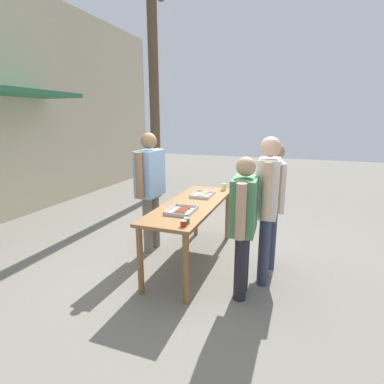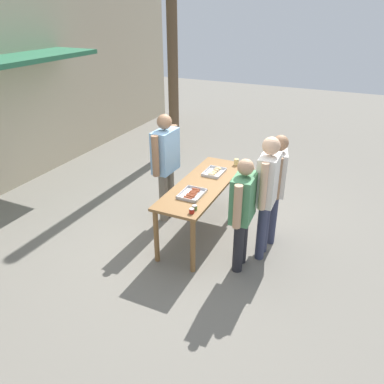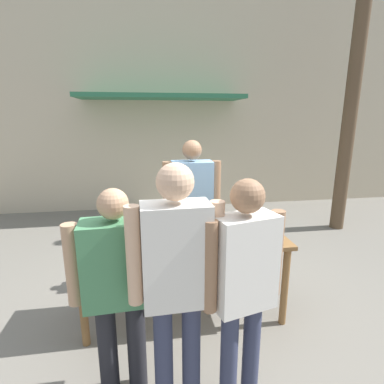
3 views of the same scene
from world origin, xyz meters
name	(u,v)px [view 2 (image 2 of 3)]	position (x,y,z in m)	size (l,w,h in m)	color
ground_plane	(202,231)	(0.00, 0.00, 0.00)	(24.00, 24.00, 0.00)	slate
serving_table	(203,190)	(0.00, 0.00, 0.74)	(2.02, 0.68, 0.85)	brown
food_tray_sausages	(192,194)	(-0.43, -0.02, 0.87)	(0.39, 0.31, 0.04)	silver
food_tray_buns	(214,172)	(0.40, -0.02, 0.87)	(0.38, 0.28, 0.06)	silver
condiment_jar_mustard	(192,211)	(-0.88, -0.23, 0.89)	(0.07, 0.07, 0.07)	#B22319
condiment_jar_ketchup	(195,208)	(-0.78, -0.22, 0.89)	(0.07, 0.07, 0.07)	#567A38
beer_cup	(236,162)	(0.87, -0.22, 0.90)	(0.08, 0.08, 0.10)	#DBC67A
person_server_behind_table	(166,159)	(0.18, 0.72, 1.04)	(0.69, 0.28, 1.76)	#756B5B
person_customer_holding_hotdog	(243,207)	(-0.57, -0.80, 0.92)	(0.66, 0.28, 1.57)	#232328
person_customer_with_cup	(276,180)	(0.25, -1.03, 0.99)	(0.57, 0.31, 1.66)	#333851
person_customer_waiting_in_line	(267,188)	(-0.18, -1.00, 1.05)	(0.61, 0.25, 1.76)	#333851
utility_pole	(172,28)	(3.15, 2.11, 2.76)	(1.10, 0.24, 5.37)	brown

